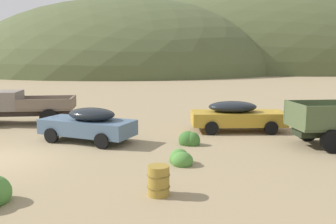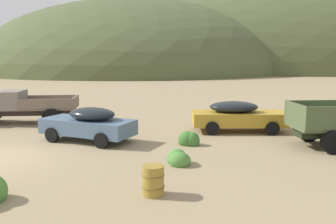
# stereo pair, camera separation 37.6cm
# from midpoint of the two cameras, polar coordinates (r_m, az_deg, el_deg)

# --- Properties ---
(hill_distant) EXTENTS (80.02, 83.25, 36.13)m
(hill_distant) POSITION_cam_midpoint_polar(r_m,az_deg,el_deg) (97.84, -6.10, 6.56)
(hill_distant) COLOR #4C5633
(hill_distant) RESTS_ON ground
(hill_far_left) EXTENTS (105.10, 51.02, 41.70)m
(hill_far_left) POSITION_cam_midpoint_polar(r_m,az_deg,el_deg) (97.21, 14.54, 6.32)
(hill_far_left) COLOR #4C5633
(hill_far_left) RESTS_ON ground
(truck_primer_gray) EXTENTS (6.53, 3.41, 1.89)m
(truck_primer_gray) POSITION_cam_midpoint_polar(r_m,az_deg,el_deg) (22.54, -24.32, 0.77)
(truck_primer_gray) COLOR #3D322D
(truck_primer_gray) RESTS_ON ground
(car_chalk_blue) EXTENTS (4.81, 2.95, 1.57)m
(car_chalk_blue) POSITION_cam_midpoint_polar(r_m,az_deg,el_deg) (16.81, -13.69, -1.83)
(car_chalk_blue) COLOR slate
(car_chalk_blue) RESTS_ON ground
(car_mustard) EXTENTS (5.20, 2.41, 1.57)m
(car_mustard) POSITION_cam_midpoint_polar(r_m,az_deg,el_deg) (18.90, 10.90, -0.56)
(car_mustard) COLOR #B28928
(car_mustard) RESTS_ON ground
(oil_drum_spare) EXTENTS (0.66, 0.66, 0.85)m
(oil_drum_spare) POSITION_cam_midpoint_polar(r_m,az_deg,el_deg) (10.19, -2.60, -10.83)
(oil_drum_spare) COLOR olive
(oil_drum_spare) RESTS_ON ground
(bush_lone_scrub) EXTENTS (0.96, 0.74, 0.78)m
(bush_lone_scrub) POSITION_cam_midpoint_polar(r_m,az_deg,el_deg) (15.82, 2.76, -4.48)
(bush_lone_scrub) COLOR #3D702D
(bush_lone_scrub) RESTS_ON ground
(bush_front_left) EXTENTS (0.89, 0.94, 0.68)m
(bush_front_left) POSITION_cam_midpoint_polar(r_m,az_deg,el_deg) (13.08, 1.11, -7.52)
(bush_front_left) COLOR #4C8438
(bush_front_left) RESTS_ON ground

